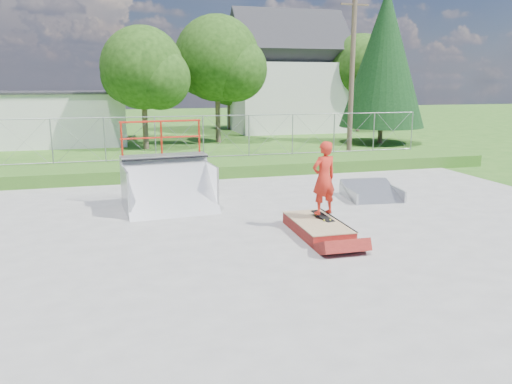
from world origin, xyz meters
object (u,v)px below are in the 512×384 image
at_px(grind_box, 317,228).
at_px(skater, 324,181).
at_px(quarter_pipe, 169,168).
at_px(flat_bank_ramp, 372,192).

distance_m(grind_box, skater, 1.17).
relative_size(grind_box, quarter_pipe, 0.89).
bearing_deg(grind_box, quarter_pipe, 135.17).
bearing_deg(flat_bank_ramp, quarter_pipe, -176.58).
bearing_deg(quarter_pipe, grind_box, -50.60).
bearing_deg(flat_bank_ramp, grind_box, -129.60).
distance_m(grind_box, flat_bank_ramp, 4.33).
distance_m(flat_bank_ramp, skater, 4.14).
height_order(quarter_pipe, skater, quarter_pipe).
bearing_deg(skater, flat_bank_ramp, -148.84).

